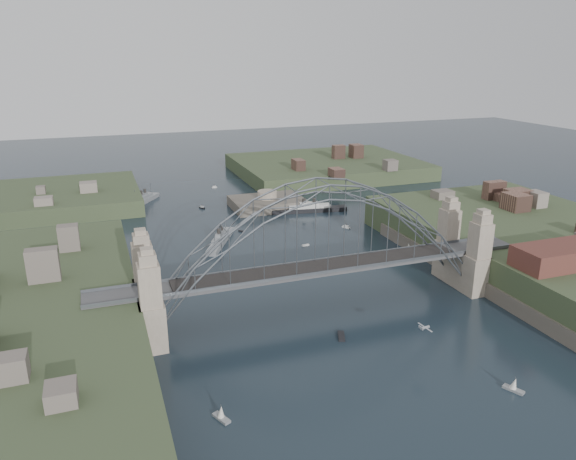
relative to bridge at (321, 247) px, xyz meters
The scene contains 23 objects.
ground 12.32m from the bridge, ahead, with size 500.00×500.00×0.00m, color black.
bridge is the anchor object (origin of this frame).
shore_east 58.25m from the bridge, ahead, with size 50.50×90.00×12.00m.
headland_nw 110.41m from the bridge, 120.07° to the left, with size 60.00×45.00×9.00m, color #344226.
headland_ne 121.38m from the bridge, 65.56° to the left, with size 70.00×55.00×9.50m, color #344226.
fort_island 72.14m from the bridge, 80.27° to the left, with size 22.00×16.00×9.40m.
wharf_shed 46.23m from the bridge, 17.65° to the right, with size 20.00×8.00×4.00m, color #592D26.
naval_cruiser_near 44.86m from the bridge, 102.58° to the left, with size 10.98×18.21×5.74m.
naval_cruiser_far 92.94m from the bridge, 104.95° to the left, with size 11.54×15.71×5.83m.
ocean_liner 66.15m from the bridge, 69.80° to the left, with size 23.40×6.86×5.69m.
aeroplane 24.67m from the bridge, 71.03° to the right, with size 1.76×3.27×0.47m.
small_boat_a 27.23m from the bridge, 133.05° to the left, with size 2.18×1.71×1.43m.
small_boat_b 36.67m from the bridge, 72.89° to the left, with size 1.90×0.89×0.45m.
small_boat_c 16.87m from the bridge, 95.29° to the right, with size 2.20×3.44×0.45m.
small_boat_d 51.63m from the bridge, 58.59° to the left, with size 1.82×2.50×1.43m.
small_boat_e 63.27m from the bridge, 116.80° to the left, with size 3.85×2.16×0.45m.
small_boat_f 51.14m from the bridge, 92.49° to the left, with size 1.22×1.39×0.45m.
small_boat_g 39.18m from the bridge, 65.45° to the right, with size 2.18×3.10×2.38m.
small_boat_h 77.42m from the bridge, 95.59° to the left, with size 1.67×2.12×1.43m.
small_boat_i 40.24m from the bridge, 32.83° to the left, with size 2.63×1.64×2.38m.
small_boat_j 38.09m from the bridge, 134.34° to the right, with size 2.09×3.07×2.38m.
small_boat_k 101.96m from the bridge, 88.81° to the left, with size 1.82×0.80×1.43m.
small_boat_l 48.73m from the bridge, 143.70° to the left, with size 2.95×1.54×1.43m.
Camera 1 is at (-37.62, -85.53, 46.17)m, focal length 33.74 mm.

